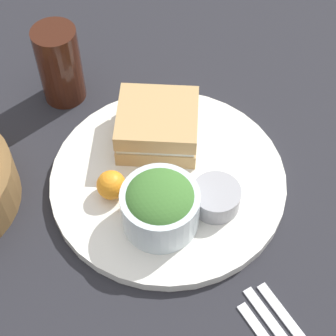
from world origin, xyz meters
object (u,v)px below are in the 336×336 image
Objects in this scene: salad_bowl at (160,205)px; drink_glass at (60,65)px; sandwich at (155,126)px; plate at (168,180)px; dressing_cup at (216,198)px.

salad_bowl is 0.80× the size of drink_glass.
salad_bowl is at bearing 171.12° from sandwich.
plate is 2.58× the size of drink_glass.
salad_bowl reaches higher than dressing_cup.
drink_glass reaches higher than plate.
drink_glass reaches higher than salad_bowl.
sandwich is 1.07× the size of drink_glass.
sandwich is 2.10× the size of dressing_cup.
dressing_cup is (-0.06, -0.05, 0.02)m from plate.
dressing_cup is 0.51× the size of drink_glass.
drink_glass is at bearing 42.02° from sandwich.
drink_glass is (0.20, 0.12, 0.05)m from plate.
drink_glass is (0.13, 0.12, 0.02)m from sandwich.
sandwich reaches higher than plate.
plate is 0.08m from salad_bowl.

